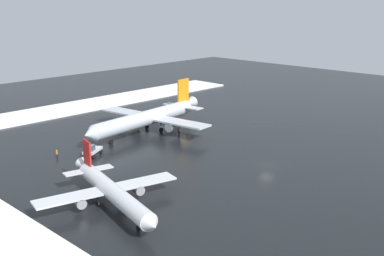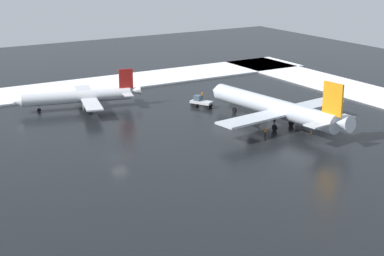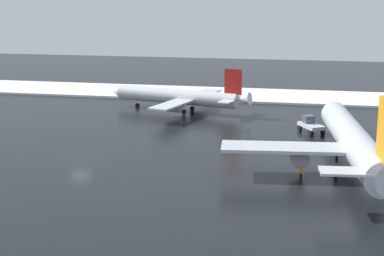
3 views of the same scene
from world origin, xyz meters
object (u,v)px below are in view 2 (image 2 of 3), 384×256
object	(u,v)px
airplane_far_rear	(80,97)
pushback_tug	(201,101)
airplane_parked_portside	(275,108)
traffic_cone_mid_line	(311,132)
ground_crew_near_tug	(202,95)
ground_crew_by_nose_gear	(265,131)
ground_crew_beside_wing	(274,118)
traffic_cone_near_nose	(283,106)

from	to	relation	value
airplane_far_rear	pushback_tug	size ratio (longest dim) A/B	5.19
airplane_parked_portside	pushback_tug	distance (m)	19.52
airplane_parked_portside	traffic_cone_mid_line	world-z (taller)	airplane_parked_portside
airplane_far_rear	ground_crew_near_tug	bearing A→B (deg)	-179.82
ground_crew_by_nose_gear	airplane_far_rear	bearing A→B (deg)	176.24
pushback_tug	ground_crew_by_nose_gear	size ratio (longest dim) A/B	2.98
ground_crew_near_tug	traffic_cone_mid_line	xyz separation A→B (m)	(-3.79, 31.51, -0.70)
ground_crew_beside_wing	pushback_tug	bearing A→B (deg)	-94.12
ground_crew_near_tug	ground_crew_beside_wing	bearing A→B (deg)	134.38
airplane_far_rear	pushback_tug	world-z (taller)	airplane_far_rear
pushback_tug	ground_crew_near_tug	world-z (taller)	pushback_tug
ground_crew_by_nose_gear	traffic_cone_mid_line	world-z (taller)	ground_crew_by_nose_gear
airplane_parked_portside	traffic_cone_near_nose	bearing A→B (deg)	-53.00
airplane_far_rear	traffic_cone_near_nose	distance (m)	42.89
ground_crew_near_tug	ground_crew_by_nose_gear	bearing A→B (deg)	119.26
ground_crew_by_nose_gear	traffic_cone_near_nose	bearing A→B (deg)	96.30
pushback_tug	traffic_cone_mid_line	xyz separation A→B (m)	(-7.67, 26.04, -1.01)
pushback_tug	traffic_cone_mid_line	distance (m)	27.16
traffic_cone_mid_line	ground_crew_beside_wing	bearing A→B (deg)	-81.33
ground_crew_near_tug	traffic_cone_mid_line	size ratio (longest dim) A/B	3.11
pushback_tug	traffic_cone_near_nose	xyz separation A→B (m)	(-14.97, 9.17, -1.01)
airplane_far_rear	traffic_cone_mid_line	size ratio (longest dim) A/B	48.01
ground_crew_beside_wing	airplane_parked_portside	bearing A→B (deg)	28.87
ground_crew_near_tug	traffic_cone_mid_line	world-z (taller)	ground_crew_near_tug
pushback_tug	ground_crew_near_tug	bearing A→B (deg)	-64.66
ground_crew_beside_wing	ground_crew_near_tug	world-z (taller)	same
traffic_cone_mid_line	ground_crew_by_nose_gear	bearing A→B (deg)	-19.02
traffic_cone_near_nose	traffic_cone_mid_line	size ratio (longest dim) A/B	1.00
airplane_parked_portside	ground_crew_by_nose_gear	bearing A→B (deg)	121.07
pushback_tug	ground_crew_beside_wing	bearing A→B (deg)	170.91
airplane_far_rear	pushback_tug	xyz separation A→B (m)	(-22.35, 11.83, -1.34)
ground_crew_near_tug	pushback_tug	bearing A→B (deg)	92.94
traffic_cone_mid_line	airplane_far_rear	bearing A→B (deg)	-51.60
ground_crew_near_tug	ground_crew_by_nose_gear	size ratio (longest dim) A/B	1.00
traffic_cone_mid_line	ground_crew_near_tug	bearing A→B (deg)	-83.14
pushback_tug	ground_crew_near_tug	xyz separation A→B (m)	(-3.88, -5.47, -0.31)
ground_crew_beside_wing	ground_crew_by_nose_gear	distance (m)	9.26
ground_crew_near_tug	airplane_far_rear	bearing A→B (deg)	24.62
airplane_parked_portside	ground_crew_by_nose_gear	distance (m)	7.69
ground_crew_beside_wing	traffic_cone_near_nose	bearing A→B (deg)	-162.13
airplane_far_rear	traffic_cone_near_nose	xyz separation A→B (m)	(-37.32, 21.00, -2.35)
airplane_far_rear	ground_crew_beside_wing	size ratio (longest dim) A/B	15.44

